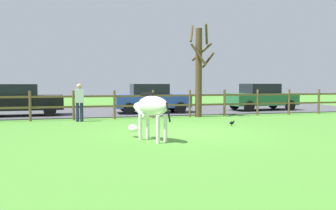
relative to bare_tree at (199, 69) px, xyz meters
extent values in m
plane|color=#47842D|center=(-2.25, -5.02, -2.33)|extent=(60.00, 60.00, 0.00)
cube|color=#47474C|center=(-2.25, 4.28, -2.31)|extent=(28.00, 7.40, 0.05)
cylinder|color=brown|center=(-7.78, -0.02, -1.67)|extent=(0.11, 0.11, 1.33)
cylinder|color=brown|center=(-5.95, -0.02, -1.67)|extent=(0.11, 0.11, 1.33)
cylinder|color=brown|center=(-4.13, -0.02, -1.67)|extent=(0.11, 0.11, 1.33)
cylinder|color=brown|center=(-2.30, -0.02, -1.67)|extent=(0.11, 0.11, 1.33)
cylinder|color=brown|center=(-0.48, -0.02, -1.67)|extent=(0.11, 0.11, 1.33)
cylinder|color=brown|center=(1.35, -0.02, -1.67)|extent=(0.11, 0.11, 1.33)
cylinder|color=brown|center=(3.18, -0.02, -1.67)|extent=(0.11, 0.11, 1.33)
cylinder|color=brown|center=(5.00, -0.02, -1.67)|extent=(0.11, 0.11, 1.33)
cylinder|color=brown|center=(6.83, -0.02, -1.67)|extent=(0.11, 0.11, 1.33)
cube|color=brown|center=(-2.30, -0.02, -1.73)|extent=(21.91, 0.06, 0.09)
cube|color=brown|center=(-2.30, -0.02, -1.27)|extent=(21.91, 0.06, 0.09)
cylinder|color=#513A23|center=(-0.02, 0.00, -0.18)|extent=(0.32, 0.32, 4.30)
cylinder|color=#513A23|center=(-0.34, 0.14, 1.73)|extent=(0.43, 0.77, 0.90)
cylinder|color=#513A23|center=(0.50, 0.07, 0.45)|extent=(0.26, 1.11, 0.72)
cylinder|color=#513A23|center=(-0.15, -0.33, 0.70)|extent=(0.77, 0.40, 1.06)
cylinder|color=#513A23|center=(0.31, -0.15, 1.69)|extent=(0.44, 0.79, 0.94)
cylinder|color=#513A23|center=(0.28, 0.39, 0.87)|extent=(0.92, 0.73, 0.90)
ellipsoid|color=white|center=(-3.73, -6.48, -1.30)|extent=(1.00, 1.32, 0.56)
cylinder|color=white|center=(-4.04, -6.19, -1.94)|extent=(0.11, 0.11, 0.78)
cylinder|color=white|center=(-3.79, -6.06, -1.94)|extent=(0.11, 0.11, 0.78)
cylinder|color=white|center=(-3.67, -6.90, -1.94)|extent=(0.11, 0.11, 0.78)
cylinder|color=white|center=(-3.42, -6.77, -1.94)|extent=(0.11, 0.11, 0.78)
cylinder|color=white|center=(-3.98, -6.02, -1.49)|extent=(0.49, 0.63, 0.51)
ellipsoid|color=white|center=(-4.17, -5.64, -2.05)|extent=(0.38, 0.48, 0.24)
cube|color=black|center=(-3.85, -6.26, -0.98)|extent=(0.29, 0.51, 0.12)
cylinder|color=black|center=(-3.42, -7.08, -1.45)|extent=(0.13, 0.19, 0.54)
cylinder|color=black|center=(0.00, -3.77, -2.30)|extent=(0.01, 0.01, 0.06)
cylinder|color=black|center=(0.00, -3.81, -2.30)|extent=(0.01, 0.01, 0.06)
ellipsoid|color=black|center=(0.00, -3.79, -2.21)|extent=(0.18, 0.10, 0.12)
sphere|color=black|center=(0.09, -3.79, -2.16)|extent=(0.07, 0.07, 0.07)
cube|color=#2D4CAD|center=(-1.85, 2.32, -1.63)|extent=(4.03, 1.77, 0.70)
cube|color=black|center=(-2.00, 2.33, -1.00)|extent=(1.93, 1.60, 0.56)
cylinder|color=black|center=(-0.49, 3.15, -1.98)|extent=(0.60, 0.19, 0.60)
cylinder|color=black|center=(-0.51, 1.45, -1.98)|extent=(0.60, 0.19, 0.60)
cylinder|color=black|center=(-3.19, 3.20, -1.98)|extent=(0.60, 0.19, 0.60)
cylinder|color=black|center=(-3.21, 1.50, -1.98)|extent=(0.60, 0.19, 0.60)
cube|color=#236B38|center=(4.84, 2.49, -1.63)|extent=(4.08, 1.91, 0.70)
cube|color=black|center=(4.69, 2.48, -1.00)|extent=(1.98, 1.66, 0.56)
cylinder|color=black|center=(6.15, 3.41, -1.98)|extent=(0.61, 0.21, 0.60)
cylinder|color=black|center=(6.24, 1.71, -1.98)|extent=(0.61, 0.21, 0.60)
cylinder|color=black|center=(3.45, 3.27, -1.98)|extent=(0.61, 0.21, 0.60)
cylinder|color=black|center=(3.54, 1.57, -1.98)|extent=(0.61, 0.21, 0.60)
cube|color=black|center=(-8.46, 2.29, -1.63)|extent=(4.10, 1.94, 0.70)
cube|color=black|center=(-8.61, 2.28, -1.00)|extent=(1.99, 1.68, 0.56)
cylinder|color=black|center=(-7.16, 3.22, -1.98)|extent=(0.61, 0.22, 0.60)
cylinder|color=black|center=(-7.06, 1.52, -1.98)|extent=(0.61, 0.22, 0.60)
cylinder|color=#232847|center=(-5.79, -0.67, -1.92)|extent=(0.14, 0.14, 0.82)
cylinder|color=#232847|center=(-5.61, -0.68, -1.92)|extent=(0.14, 0.14, 0.82)
cube|color=silver|center=(-5.70, -0.67, -1.22)|extent=(0.37, 0.23, 0.58)
sphere|color=tan|center=(-5.70, -0.67, -0.80)|extent=(0.22, 0.22, 0.22)
camera|label=1|loc=(-5.93, -16.57, -0.61)|focal=38.34mm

